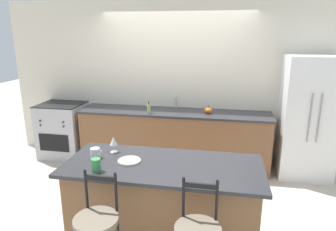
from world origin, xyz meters
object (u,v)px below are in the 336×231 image
at_px(refrigerator, 307,118).
at_px(dinner_plate, 129,160).
at_px(oven_range, 63,130).
at_px(soap_bottle, 149,108).
at_px(pumpkin_decoration, 208,110).
at_px(coffee_mug, 95,153).
at_px(tumbler_cup, 96,165).
at_px(wine_glass, 114,141).

height_order(refrigerator, dinner_plate, refrigerator).
bearing_deg(oven_range, soap_bottle, -6.25).
height_order(oven_range, pumpkin_decoration, pumpkin_decoration).
bearing_deg(oven_range, coffee_mug, -52.66).
height_order(refrigerator, tumbler_cup, refrigerator).
xyz_separation_m(oven_range, coffee_mug, (1.54, -2.02, 0.50)).
xyz_separation_m(refrigerator, wine_glass, (-2.38, -1.84, 0.13)).
height_order(tumbler_cup, pumpkin_decoration, tumbler_cup).
xyz_separation_m(coffee_mug, soap_bottle, (0.10, 1.84, 0.02)).
relative_size(oven_range, tumbler_cup, 7.98).
bearing_deg(pumpkin_decoration, tumbler_cup, -111.38).
bearing_deg(refrigerator, coffee_mug, -141.35).
height_order(pumpkin_decoration, soap_bottle, soap_bottle).
relative_size(dinner_plate, soap_bottle, 1.23).
height_order(coffee_mug, tumbler_cup, tumbler_cup).
bearing_deg(tumbler_cup, soap_bottle, 91.03).
bearing_deg(soap_bottle, oven_range, 173.75).
xyz_separation_m(refrigerator, tumbler_cup, (-2.38, -2.30, 0.07)).
height_order(dinner_plate, wine_glass, wine_glass).
relative_size(coffee_mug, tumbler_cup, 1.06).
bearing_deg(coffee_mug, dinner_plate, -4.00).
bearing_deg(oven_range, pumpkin_decoration, -0.36).
relative_size(tumbler_cup, pumpkin_decoration, 0.96).
height_order(refrigerator, pumpkin_decoration, refrigerator).
height_order(coffee_mug, soap_bottle, soap_bottle).
distance_m(oven_range, dinner_plate, 2.83).
xyz_separation_m(refrigerator, dinner_plate, (-2.15, -2.03, 0.02)).
relative_size(oven_range, dinner_plate, 4.19).
distance_m(coffee_mug, pumpkin_decoration, 2.25).
relative_size(wine_glass, soap_bottle, 0.93).
bearing_deg(wine_glass, tumbler_cup, -89.88).
xyz_separation_m(oven_range, wine_glass, (1.67, -1.84, 0.57)).
xyz_separation_m(coffee_mug, pumpkin_decoration, (1.03, 2.00, -0.01)).
distance_m(dinner_plate, soap_bottle, 1.88).
distance_m(pumpkin_decoration, soap_bottle, 0.95).
bearing_deg(refrigerator, pumpkin_decoration, -179.62).
relative_size(oven_range, wine_glass, 5.56).
height_order(oven_range, tumbler_cup, tumbler_cup).
bearing_deg(pumpkin_decoration, dinner_plate, -108.10).
xyz_separation_m(tumbler_cup, soap_bottle, (-0.04, 2.12, 0.01)).
relative_size(refrigerator, tumbler_cup, 15.31).
distance_m(coffee_mug, soap_bottle, 1.84).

